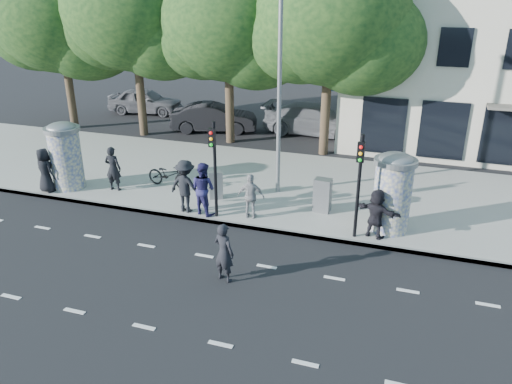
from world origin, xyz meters
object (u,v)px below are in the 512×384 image
(traffic_pole_near, at_px, (214,160))
(ped_b, at_px, (113,169))
(street_lamp, at_px, (279,71))
(ped_e, at_px, (251,196))
(ped_a, at_px, (45,170))
(ped_d, at_px, (186,186))
(ped_c, at_px, (203,188))
(car_left, at_px, (145,101))
(ped_f, at_px, (376,214))
(ad_column_right, at_px, (393,191))
(bicycle, at_px, (168,175))
(ad_column_left, at_px, (66,154))
(cabinet_left, at_px, (216,185))
(car_mid, at_px, (214,118))
(man_road, at_px, (224,252))
(traffic_pole_far, at_px, (359,177))
(car_right, at_px, (315,119))
(cabinet_right, at_px, (322,195))

(traffic_pole_near, bearing_deg, ped_b, 167.66)
(street_lamp, distance_m, ped_e, 4.60)
(ped_a, distance_m, ped_d, 5.96)
(ped_c, height_order, car_left, ped_c)
(ped_b, height_order, ped_f, ped_b)
(ad_column_right, distance_m, bicycle, 8.77)
(ad_column_left, distance_m, ped_f, 12.02)
(ped_b, relative_size, ped_c, 0.94)
(street_lamp, distance_m, cabinet_left, 4.77)
(bicycle, xyz_separation_m, car_mid, (-1.64, 8.56, 0.12))
(traffic_pole_near, xyz_separation_m, street_lamp, (1.40, 2.84, 2.56))
(ped_b, xyz_separation_m, car_left, (-5.56, 12.05, -0.25))
(traffic_pole_near, height_order, cabinet_left, traffic_pole_near)
(man_road, bearing_deg, ped_d, -33.23)
(traffic_pole_far, bearing_deg, traffic_pole_near, 180.00)
(ped_b, relative_size, bicycle, 0.92)
(ped_e, bearing_deg, ped_d, 0.57)
(traffic_pole_near, relative_size, car_mid, 0.72)
(cabinet_left, bearing_deg, ped_c, -109.86)
(traffic_pole_near, distance_m, ped_b, 4.99)
(ped_d, xyz_separation_m, ped_e, (2.36, 0.21, -0.16))
(traffic_pole_near, distance_m, traffic_pole_far, 4.80)
(ped_d, height_order, car_mid, ped_d)
(ad_column_right, relative_size, ped_e, 1.66)
(ped_e, bearing_deg, bicycle, -26.86)
(car_left, bearing_deg, car_right, -103.21)
(car_mid, bearing_deg, ped_e, -166.80)
(traffic_pole_far, xyz_separation_m, man_road, (-3.12, -3.43, -1.36))
(ped_a, bearing_deg, man_road, 174.26)
(ad_column_left, xyz_separation_m, ped_b, (1.87, 0.33, -0.50))
(ad_column_left, xyz_separation_m, cabinet_right, (10.01, 0.91, -0.77))
(ad_column_right, relative_size, ped_c, 1.40)
(traffic_pole_near, bearing_deg, traffic_pole_far, 0.00)
(bicycle, bearing_deg, cabinet_right, -85.51)
(traffic_pole_far, distance_m, ped_e, 3.85)
(ad_column_right, height_order, street_lamp, street_lamp)
(car_right, bearing_deg, traffic_pole_near, 176.54)
(man_road, xyz_separation_m, bicycle, (-4.54, 5.41, -0.22))
(ad_column_right, height_order, car_right, ad_column_right)
(cabinet_left, height_order, car_right, car_right)
(ped_f, relative_size, man_road, 0.94)
(street_lamp, bearing_deg, cabinet_left, -147.57)
(traffic_pole_far, relative_size, bicycle, 1.77)
(cabinet_right, distance_m, car_right, 10.45)
(bicycle, distance_m, car_right, 10.50)
(ped_c, bearing_deg, ad_column_right, -154.70)
(street_lamp, distance_m, ped_a, 9.74)
(traffic_pole_near, height_order, ped_d, traffic_pole_near)
(ped_c, height_order, man_road, ped_c)
(street_lamp, xyz_separation_m, ped_a, (-8.53, -2.78, -3.77))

